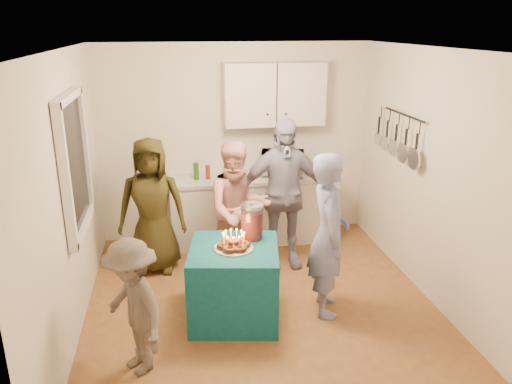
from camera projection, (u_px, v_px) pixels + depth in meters
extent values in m
plane|color=brown|center=(262.00, 306.00, 5.24)|extent=(4.00, 4.00, 0.00)
plane|color=white|center=(263.00, 49.00, 4.40)|extent=(4.00, 4.00, 0.00)
plane|color=silver|center=(235.00, 143.00, 6.69)|extent=(3.60, 3.60, 0.00)
plane|color=silver|center=(68.00, 199.00, 4.53)|extent=(4.00, 4.00, 0.00)
plane|color=silver|center=(435.00, 179.00, 5.11)|extent=(4.00, 4.00, 0.00)
cube|color=black|center=(74.00, 164.00, 4.73)|extent=(0.04, 1.00, 1.20)
cube|color=white|center=(254.00, 210.00, 6.72)|extent=(2.20, 0.58, 0.86)
cube|color=beige|center=(254.00, 178.00, 6.57)|extent=(2.24, 0.62, 0.05)
cube|color=white|center=(274.00, 94.00, 6.42)|extent=(1.30, 0.30, 0.80)
cube|color=black|center=(400.00, 136.00, 5.65)|extent=(0.12, 1.00, 0.60)
imported|color=white|center=(282.00, 163.00, 6.58)|extent=(0.64, 0.51, 0.31)
cube|color=#0E5160|center=(234.00, 283.00, 4.94)|extent=(0.98, 0.98, 0.76)
cylinder|color=#AC0D1D|center=(252.00, 222.00, 4.99)|extent=(0.22, 0.22, 0.34)
imported|color=#838ABF|center=(328.00, 235.00, 4.92)|extent=(0.49, 0.67, 1.67)
imported|color=#514717|center=(152.00, 206.00, 5.79)|extent=(0.83, 0.59, 1.61)
imported|color=#D1716D|center=(238.00, 209.00, 5.73)|extent=(0.82, 0.66, 1.58)
imported|color=#171139|center=(282.00, 194.00, 5.87)|extent=(1.07, 0.46, 1.82)
imported|color=#4E463E|center=(133.00, 307.00, 4.10)|extent=(0.78, 0.90, 1.20)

